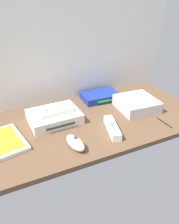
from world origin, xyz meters
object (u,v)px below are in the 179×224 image
(remote_wand, at_px, (112,128))
(remote_nunchuk, at_px, (75,143))
(mini_computer, at_px, (137,104))
(stylus_pen, at_px, (164,122))
(remote_classic_pad, at_px, (55,110))
(network_router, at_px, (100,96))
(game_case, at_px, (3,142))
(game_console, at_px, (54,117))

(remote_wand, relative_size, remote_nunchuk, 1.43)
(mini_computer, bearing_deg, stylus_pen, -77.50)
(remote_wand, height_order, stylus_pen, remote_wand)
(remote_nunchuk, height_order, remote_classic_pad, remote_classic_pad)
(network_router, bearing_deg, remote_classic_pad, -155.93)
(remote_wand, bearing_deg, game_case, -178.59)
(game_console, bearing_deg, stylus_pen, -28.35)
(remote_wand, height_order, remote_nunchuk, remote_nunchuk)
(network_router, bearing_deg, game_console, -156.66)
(game_case, xyz_separation_m, remote_wand, (0.40, -0.10, 0.01))
(game_console, xyz_separation_m, mini_computer, (0.38, -0.06, 0.00))
(game_console, distance_m, mini_computer, 0.39)
(remote_nunchuk, bearing_deg, game_console, 83.44)
(network_router, height_order, stylus_pen, network_router)
(remote_wand, bearing_deg, game_console, 152.64)
(remote_wand, relative_size, remote_classic_pad, 1.01)
(game_case, relative_size, remote_nunchuk, 1.99)
(remote_nunchuk, bearing_deg, game_case, 139.61)
(network_router, height_order, remote_nunchuk, remote_nunchuk)
(mini_computer, distance_m, remote_nunchuk, 0.40)
(remote_classic_pad, bearing_deg, remote_wand, -48.69)
(game_console, relative_size, remote_nunchuk, 2.01)
(mini_computer, distance_m, network_router, 0.20)
(mini_computer, bearing_deg, remote_nunchuk, -158.60)
(mini_computer, distance_m, stylus_pen, 0.16)
(game_console, bearing_deg, remote_classic_pad, -19.52)
(game_console, xyz_separation_m, remote_wand, (0.19, -0.17, -0.01))
(mini_computer, relative_size, stylus_pen, 2.00)
(remote_wand, bearing_deg, mini_computer, 44.55)
(remote_wand, bearing_deg, network_router, 87.39)
(game_case, height_order, stylus_pen, game_case)
(network_router, distance_m, remote_classic_pad, 0.29)
(mini_computer, xyz_separation_m, network_router, (-0.11, 0.17, -0.01))
(network_router, height_order, remote_wand, same)
(game_console, height_order, remote_wand, game_console)
(remote_nunchuk, bearing_deg, stylus_pen, -11.45)
(mini_computer, height_order, stylus_pen, mini_computer)
(game_case, bearing_deg, network_router, 9.22)
(remote_classic_pad, bearing_deg, mini_computer, -14.22)
(network_router, xyz_separation_m, stylus_pen, (0.14, -0.32, -0.01))
(network_router, relative_size, remote_nunchuk, 1.74)
(game_console, distance_m, remote_nunchuk, 0.20)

